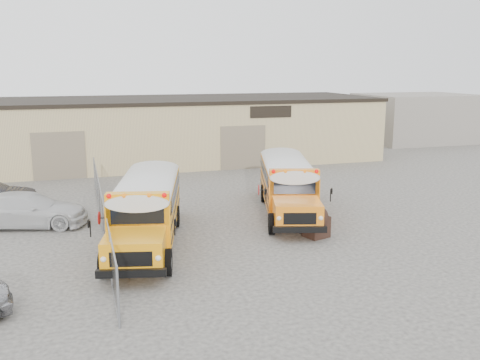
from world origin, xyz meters
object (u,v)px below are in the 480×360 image
object	(u,v)px
tarp_bundle	(317,221)
car_white	(27,210)
school_bus_right	(278,161)
school_bus_left	(158,176)

from	to	relation	value
tarp_bundle	car_white	size ratio (longest dim) A/B	0.26
school_bus_right	car_white	size ratio (longest dim) A/B	1.78
school_bus_right	tarp_bundle	bearing A→B (deg)	-101.21
school_bus_left	tarp_bundle	xyz separation A→B (m)	(5.52, -6.94, -0.86)
car_white	school_bus_right	bearing A→B (deg)	-59.18
school_bus_left	car_white	distance (m)	6.39
tarp_bundle	school_bus_left	bearing A→B (deg)	128.48
school_bus_left	tarp_bundle	size ratio (longest dim) A/B	7.03
tarp_bundle	car_white	bearing A→B (deg)	156.15
tarp_bundle	car_white	world-z (taller)	car_white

